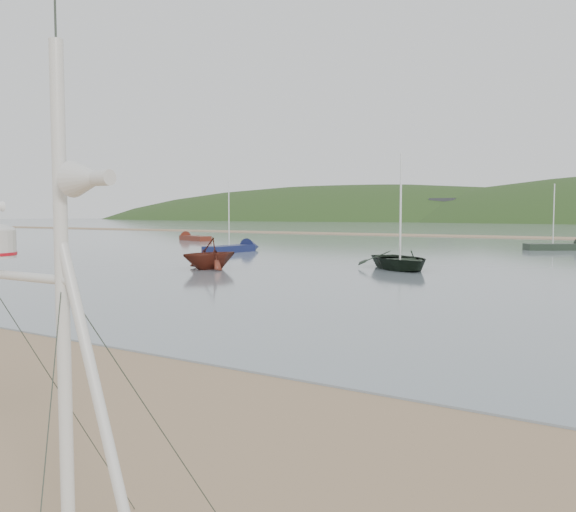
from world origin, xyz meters
The scene contains 7 objects.
ground centered at (0.00, 0.00, 0.00)m, with size 560.00×560.00×0.00m, color #8E7052.
mast_rig centered at (2.36, -1.86, 1.21)m, with size 2.22×2.37×5.00m.
boat_dark centered at (-5.71, 24.05, 2.39)m, with size 3.36×0.97×4.70m, color black.
boat_red centered at (-13.89, 18.95, 1.57)m, with size 2.64×1.61×3.06m, color #592014.
sailboat_blue_near centered at (-21.48, 31.46, 0.30)m, with size 1.56×5.80×5.78m.
dinghy_red_far centered at (-37.80, 43.60, 0.29)m, with size 5.84×3.09×1.38m.
sailboat_dark_mid centered at (-1.18, 46.51, 0.30)m, with size 5.26×4.28×5.52m.
Camera 1 is at (6.27, -4.65, 2.86)m, focal length 38.00 mm.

